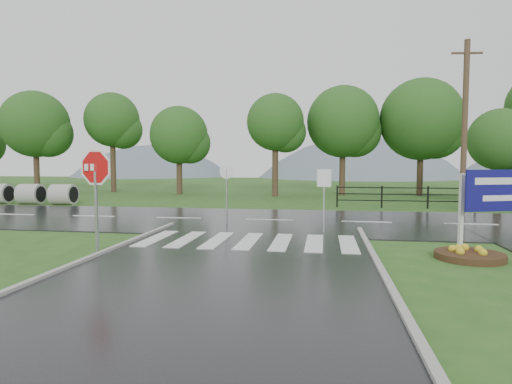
# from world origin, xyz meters

# --- Properties ---
(ground) EXTENTS (120.00, 120.00, 0.00)m
(ground) POSITION_xyz_m (0.00, 0.00, 0.00)
(ground) COLOR #2B571D
(ground) RESTS_ON ground
(main_road) EXTENTS (90.00, 8.00, 0.04)m
(main_road) POSITION_xyz_m (0.00, 10.00, 0.00)
(main_road) COLOR black
(main_road) RESTS_ON ground
(crosswalk) EXTENTS (6.50, 2.80, 0.02)m
(crosswalk) POSITION_xyz_m (0.00, 5.00, 0.06)
(crosswalk) COLOR silver
(crosswalk) RESTS_ON ground
(fence_west) EXTENTS (9.58, 0.08, 1.20)m
(fence_west) POSITION_xyz_m (7.75, 16.00, 0.72)
(fence_west) COLOR black
(fence_west) RESTS_ON ground
(hills) EXTENTS (102.00, 48.00, 48.00)m
(hills) POSITION_xyz_m (3.49, 65.00, -15.54)
(hills) COLOR slate
(hills) RESTS_ON ground
(treeline) EXTENTS (83.20, 5.20, 10.00)m
(treeline) POSITION_xyz_m (1.00, 24.00, 0.00)
(treeline) COLOR #215119
(treeline) RESTS_ON ground
(culvert_pipes) EXTENTS (7.60, 1.20, 1.20)m
(culvert_pipes) POSITION_xyz_m (-15.91, 15.00, 0.60)
(culvert_pipes) COLOR #9E9B93
(culvert_pipes) RESTS_ON ground
(stop_sign) EXTENTS (1.32, 0.28, 3.01)m
(stop_sign) POSITION_xyz_m (-3.78, 2.80, 2.07)
(stop_sign) COLOR #939399
(stop_sign) RESTS_ON ground
(estate_billboard) EXTENTS (2.51, 0.94, 2.27)m
(estate_billboard) POSITION_xyz_m (7.41, 5.34, 1.56)
(estate_billboard) COLOR silver
(estate_billboard) RESTS_ON ground
(flower_bed) EXTENTS (1.70, 1.70, 0.34)m
(flower_bed) POSITION_xyz_m (5.96, 3.69, 0.13)
(flower_bed) COLOR #332111
(flower_bed) RESTS_ON ground
(reg_sign_small) EXTENTS (0.49, 0.14, 2.23)m
(reg_sign_small) POSITION_xyz_m (2.27, 7.13, 1.57)
(reg_sign_small) COLOR #939399
(reg_sign_small) RESTS_ON ground
(reg_sign_round) EXTENTS (0.55, 0.07, 2.38)m
(reg_sign_round) POSITION_xyz_m (-1.52, 8.59, 1.49)
(reg_sign_round) COLOR #939399
(reg_sign_round) RESTS_ON ground
(utility_pole_east) EXTENTS (1.54, 0.29, 8.63)m
(utility_pole_east) POSITION_xyz_m (9.32, 15.50, 4.39)
(utility_pole_east) COLOR #473523
(utility_pole_east) RESTS_ON ground
(entrance_tree_left) EXTENTS (3.37, 3.37, 5.41)m
(entrance_tree_left) POSITION_xyz_m (11.77, 17.50, 3.68)
(entrance_tree_left) COLOR #3D2B1C
(entrance_tree_left) RESTS_ON ground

